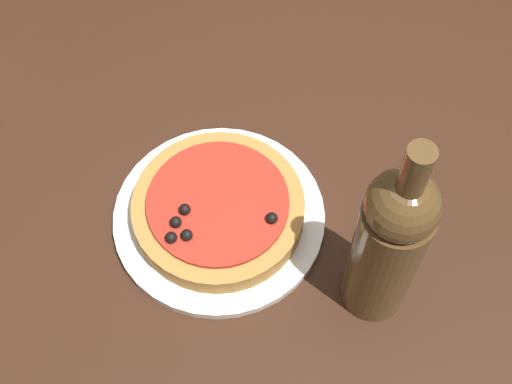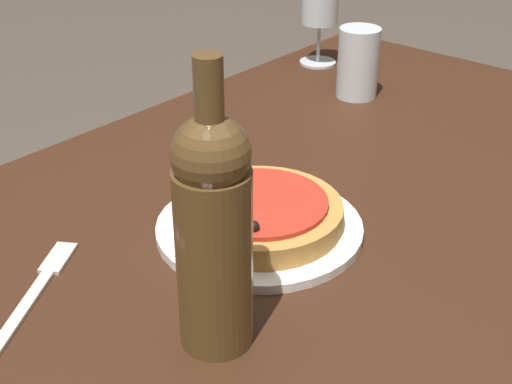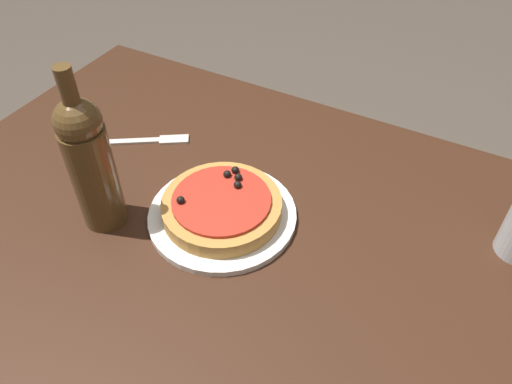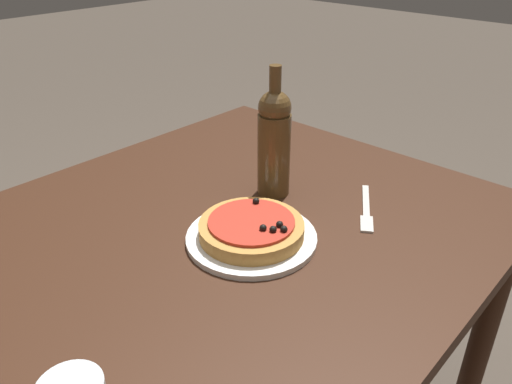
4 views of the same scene
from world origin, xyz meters
name	(u,v)px [view 4 (image 4 of 4)]	position (x,y,z in m)	size (l,w,h in m)	color
dining_table	(188,278)	(0.00, 0.00, 0.62)	(1.36, 0.98, 0.70)	#381E11
dinner_plate	(251,238)	(-0.10, 0.08, 0.71)	(0.26, 0.26, 0.01)	white
pizza	(252,228)	(-0.10, 0.08, 0.73)	(0.21, 0.21, 0.05)	#BC843D
wine_bottle	(274,141)	(-0.28, -0.02, 0.83)	(0.07, 0.07, 0.30)	brown
fork	(366,211)	(-0.35, 0.19, 0.70)	(0.18, 0.12, 0.00)	beige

